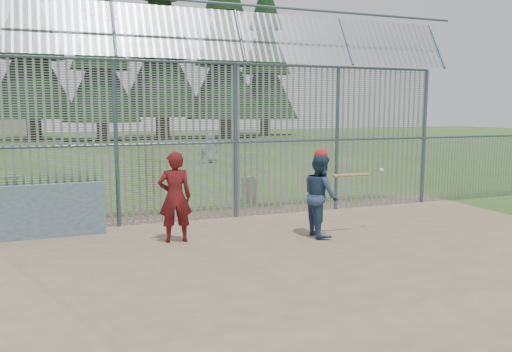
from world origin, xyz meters
name	(u,v)px	position (x,y,z in m)	size (l,w,h in m)	color
ground	(291,253)	(0.00, 0.00, 0.00)	(120.00, 120.00, 0.00)	#2D511E
dirt_infield	(302,259)	(0.00, -0.50, 0.01)	(14.00, 10.00, 0.02)	#756047
dugout_wall	(46,211)	(-4.60, 2.90, 0.62)	(2.50, 0.12, 1.20)	#38566B
batter	(320,195)	(1.14, 0.96, 0.94)	(0.90, 0.70, 1.84)	navy
onlooker	(175,197)	(-2.00, 1.60, 0.99)	(0.71, 0.47, 1.95)	maroon
bg_kid_standing	(211,147)	(3.12, 17.10, 0.82)	(0.81, 0.52, 1.65)	gray
bg_kid_seated	(202,156)	(2.52, 16.75, 0.41)	(0.48, 0.20, 0.81)	slate
batting_gear	(327,158)	(1.27, 0.93, 1.77)	(1.74, 0.35, 0.65)	red
trash_can	(250,190)	(1.11, 5.47, 0.38)	(0.56, 0.56, 0.82)	gray
backstop_fence	(300,127)	(1.81, 3.43, 2.36)	(20.09, 0.81, 5.30)	#47566B
conifer_row	(129,25)	(1.93, 41.51, 10.83)	(38.48, 12.26, 20.20)	#332319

